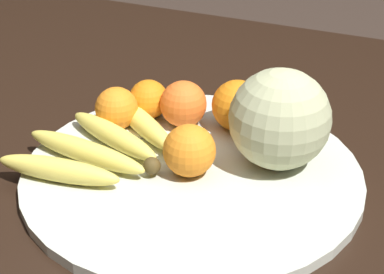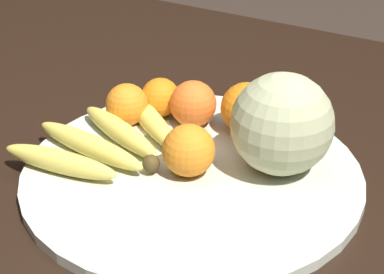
{
  "view_description": "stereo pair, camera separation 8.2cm",
  "coord_description": "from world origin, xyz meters",
  "px_view_note": "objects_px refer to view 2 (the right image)",
  "views": [
    {
      "loc": [
        0.32,
        -0.71,
        1.23
      ],
      "look_at": [
        0.04,
        -0.05,
        0.82
      ],
      "focal_mm": 60.0,
      "sensor_mm": 36.0,
      "label": 1
    },
    {
      "loc": [
        0.4,
        -0.67,
        1.23
      ],
      "look_at": [
        0.04,
        -0.05,
        0.82
      ],
      "focal_mm": 60.0,
      "sensor_mm": 36.0,
      "label": 2
    }
  ],
  "objects_px": {
    "kitchen_table": "(186,199)",
    "orange_back_right": "(127,105)",
    "fruit_bowl": "(192,174)",
    "banana_bunch": "(108,139)",
    "orange_front_left": "(246,108)",
    "orange_mid_center": "(193,104)",
    "melon": "(282,124)",
    "orange_back_left": "(189,150)",
    "orange_front_right": "(160,97)",
    "produce_tag": "(143,130)"
  },
  "relations": [
    {
      "from": "banana_bunch",
      "to": "melon",
      "type": "bearing_deg",
      "value": -147.49
    },
    {
      "from": "kitchen_table",
      "to": "banana_bunch",
      "type": "bearing_deg",
      "value": -142.61
    },
    {
      "from": "orange_back_left",
      "to": "produce_tag",
      "type": "bearing_deg",
      "value": 151.02
    },
    {
      "from": "banana_bunch",
      "to": "produce_tag",
      "type": "relative_size",
      "value": 2.84
    },
    {
      "from": "banana_bunch",
      "to": "orange_mid_center",
      "type": "relative_size",
      "value": 3.56
    },
    {
      "from": "orange_back_right",
      "to": "produce_tag",
      "type": "bearing_deg",
      "value": -12.75
    },
    {
      "from": "orange_front_left",
      "to": "produce_tag",
      "type": "xyz_separation_m",
      "value": [
        -0.13,
        -0.08,
        -0.04
      ]
    },
    {
      "from": "orange_front_left",
      "to": "orange_mid_center",
      "type": "relative_size",
      "value": 1.08
    },
    {
      "from": "orange_front_right",
      "to": "produce_tag",
      "type": "height_order",
      "value": "orange_front_right"
    },
    {
      "from": "banana_bunch",
      "to": "kitchen_table",
      "type": "bearing_deg",
      "value": -128.25
    },
    {
      "from": "melon",
      "to": "banana_bunch",
      "type": "relative_size",
      "value": 0.55
    },
    {
      "from": "banana_bunch",
      "to": "produce_tag",
      "type": "height_order",
      "value": "banana_bunch"
    },
    {
      "from": "orange_back_right",
      "to": "banana_bunch",
      "type": "bearing_deg",
      "value": -75.56
    },
    {
      "from": "orange_front_right",
      "to": "orange_mid_center",
      "type": "bearing_deg",
      "value": -1.71
    },
    {
      "from": "banana_bunch",
      "to": "orange_back_right",
      "type": "xyz_separation_m",
      "value": [
        -0.02,
        0.07,
        0.02
      ]
    },
    {
      "from": "melon",
      "to": "banana_bunch",
      "type": "distance_m",
      "value": 0.24
    },
    {
      "from": "orange_front_left",
      "to": "orange_back_right",
      "type": "relative_size",
      "value": 1.19
    },
    {
      "from": "orange_front_left",
      "to": "produce_tag",
      "type": "distance_m",
      "value": 0.15
    },
    {
      "from": "kitchen_table",
      "to": "orange_mid_center",
      "type": "height_order",
      "value": "orange_mid_center"
    },
    {
      "from": "fruit_bowl",
      "to": "banana_bunch",
      "type": "relative_size",
      "value": 1.84
    },
    {
      "from": "banana_bunch",
      "to": "orange_back_right",
      "type": "distance_m",
      "value": 0.08
    },
    {
      "from": "orange_front_right",
      "to": "orange_front_left",
      "type": "bearing_deg",
      "value": 8.53
    },
    {
      "from": "orange_front_left",
      "to": "orange_mid_center",
      "type": "distance_m",
      "value": 0.08
    },
    {
      "from": "orange_front_left",
      "to": "orange_mid_center",
      "type": "height_order",
      "value": "orange_front_left"
    },
    {
      "from": "fruit_bowl",
      "to": "orange_back_right",
      "type": "relative_size",
      "value": 7.15
    },
    {
      "from": "kitchen_table",
      "to": "orange_back_right",
      "type": "relative_size",
      "value": 25.43
    },
    {
      "from": "orange_back_right",
      "to": "produce_tag",
      "type": "height_order",
      "value": "orange_back_right"
    },
    {
      "from": "kitchen_table",
      "to": "orange_back_right",
      "type": "bearing_deg",
      "value": 175.37
    },
    {
      "from": "orange_mid_center",
      "to": "produce_tag",
      "type": "relative_size",
      "value": 0.8
    },
    {
      "from": "orange_mid_center",
      "to": "orange_back_right",
      "type": "bearing_deg",
      "value": -151.62
    },
    {
      "from": "orange_back_left",
      "to": "orange_front_left",
      "type": "bearing_deg",
      "value": 83.95
    },
    {
      "from": "fruit_bowl",
      "to": "produce_tag",
      "type": "relative_size",
      "value": 5.22
    },
    {
      "from": "kitchen_table",
      "to": "orange_mid_center",
      "type": "bearing_deg",
      "value": 110.04
    },
    {
      "from": "fruit_bowl",
      "to": "orange_back_left",
      "type": "xyz_separation_m",
      "value": [
        0.0,
        -0.01,
        0.04
      ]
    },
    {
      "from": "orange_front_right",
      "to": "produce_tag",
      "type": "xyz_separation_m",
      "value": [
        0.0,
        -0.06,
        -0.03
      ]
    },
    {
      "from": "orange_back_right",
      "to": "produce_tag",
      "type": "xyz_separation_m",
      "value": [
        0.03,
        -0.01,
        -0.03
      ]
    },
    {
      "from": "fruit_bowl",
      "to": "orange_back_left",
      "type": "distance_m",
      "value": 0.04
    },
    {
      "from": "fruit_bowl",
      "to": "banana_bunch",
      "type": "distance_m",
      "value": 0.13
    },
    {
      "from": "kitchen_table",
      "to": "melon",
      "type": "distance_m",
      "value": 0.21
    },
    {
      "from": "fruit_bowl",
      "to": "banana_bunch",
      "type": "bearing_deg",
      "value": -174.25
    },
    {
      "from": "fruit_bowl",
      "to": "orange_mid_center",
      "type": "relative_size",
      "value": 6.54
    },
    {
      "from": "melon",
      "to": "orange_back_left",
      "type": "height_order",
      "value": "melon"
    },
    {
      "from": "kitchen_table",
      "to": "fruit_bowl",
      "type": "bearing_deg",
      "value": -52.53
    },
    {
      "from": "melon",
      "to": "banana_bunch",
      "type": "xyz_separation_m",
      "value": [
        -0.23,
        -0.07,
        -0.05
      ]
    },
    {
      "from": "orange_back_right",
      "to": "fruit_bowl",
      "type": "bearing_deg",
      "value": -22.88
    },
    {
      "from": "melon",
      "to": "orange_front_left",
      "type": "bearing_deg",
      "value": 140.06
    },
    {
      "from": "orange_front_right",
      "to": "orange_back_left",
      "type": "relative_size",
      "value": 0.86
    },
    {
      "from": "orange_mid_center",
      "to": "orange_back_right",
      "type": "xyz_separation_m",
      "value": [
        -0.09,
        -0.05,
        -0.0
      ]
    },
    {
      "from": "orange_mid_center",
      "to": "produce_tag",
      "type": "height_order",
      "value": "orange_mid_center"
    },
    {
      "from": "orange_mid_center",
      "to": "orange_front_right",
      "type": "bearing_deg",
      "value": 178.29
    }
  ]
}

